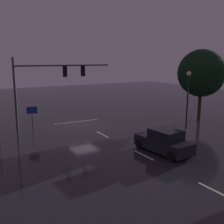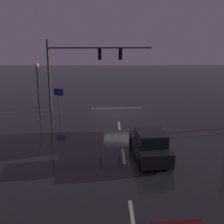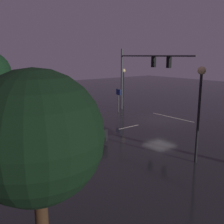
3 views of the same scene
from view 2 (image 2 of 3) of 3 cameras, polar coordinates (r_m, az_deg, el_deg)
name	(u,v)px [view 2 (image 2 of 3)]	position (r m, az deg, el deg)	size (l,w,h in m)	color
ground_plane	(117,113)	(27.63, 1.03, -0.12)	(80.00, 80.00, 0.00)	#232326
traffic_signal_assembly	(82,62)	(27.36, -5.73, 9.55)	(9.43, 0.47, 6.66)	#383A3D
lane_dash_far	(119,126)	(23.80, 1.39, -2.66)	(2.20, 0.16, 0.01)	beige
lane_dash_mid	(124,156)	(18.19, 2.23, -8.47)	(2.20, 0.16, 0.01)	beige
lane_dash_near	(132,215)	(12.94, 3.87, -19.21)	(2.20, 0.16, 0.01)	beige
stop_bar	(117,108)	(29.28, 0.90, 0.77)	(5.00, 0.16, 0.01)	beige
car_approaching	(150,145)	(17.81, 7.30, -6.36)	(2.18, 4.47, 1.70)	black
street_lamp_right_kerb	(37,76)	(29.63, -14.16, 6.69)	(0.44, 0.44, 4.42)	black
route_sign	(59,96)	(26.68, -10.16, 3.08)	(0.89, 0.27, 2.50)	#383A3D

